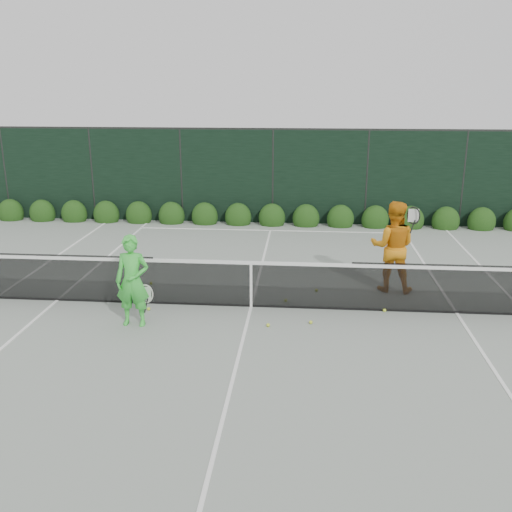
{
  "coord_description": "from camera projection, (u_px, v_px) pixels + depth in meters",
  "views": [
    {
      "loc": [
        1.03,
        -10.84,
        4.36
      ],
      "look_at": [
        0.07,
        0.3,
        1.0
      ],
      "focal_mm": 40.0,
      "sensor_mm": 36.0,
      "label": 1
    }
  ],
  "objects": [
    {
      "name": "ground",
      "position": [
        251.0,
        307.0,
        11.68
      ],
      "size": [
        80.0,
        80.0,
        0.0
      ],
      "primitive_type": "plane",
      "color": "gray",
      "rests_on": "ground"
    },
    {
      "name": "tennis_net",
      "position": [
        250.0,
        282.0,
        11.53
      ],
      "size": [
        12.9,
        0.1,
        1.07
      ],
      "color": "black",
      "rests_on": "ground"
    },
    {
      "name": "player_woman",
      "position": [
        133.0,
        281.0,
        10.58
      ],
      "size": [
        0.67,
        0.42,
        1.74
      ],
      "rotation": [
        0.0,
        0.0,
        -0.0
      ],
      "color": "green",
      "rests_on": "ground"
    },
    {
      "name": "player_man",
      "position": [
        393.0,
        247.0,
        12.35
      ],
      "size": [
        1.08,
        0.91,
        2.0
      ],
      "rotation": [
        0.0,
        0.0,
        2.98
      ],
      "color": "orange",
      "rests_on": "ground"
    },
    {
      "name": "court_lines",
      "position": [
        251.0,
        306.0,
        11.68
      ],
      "size": [
        11.03,
        23.83,
        0.01
      ],
      "color": "white",
      "rests_on": "ground"
    },
    {
      "name": "windscreen_fence",
      "position": [
        234.0,
        280.0,
        8.66
      ],
      "size": [
        32.0,
        21.07,
        3.06
      ],
      "color": "black",
      "rests_on": "ground"
    },
    {
      "name": "hedge_row",
      "position": [
        272.0,
        218.0,
        18.43
      ],
      "size": [
        31.66,
        0.65,
        0.94
      ],
      "color": "#11360E",
      "rests_on": "ground"
    },
    {
      "name": "tennis_balls",
      "position": [
        265.0,
        305.0,
        11.69
      ],
      "size": [
        5.16,
        2.2,
        0.07
      ],
      "color": "#C2D930",
      "rests_on": "ground"
    }
  ]
}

